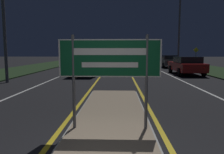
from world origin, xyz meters
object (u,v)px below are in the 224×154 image
car_receding_2 (154,59)px  car_approaching_0 (85,65)px  highway_sign (110,62)px  car_receding_0 (186,65)px  car_receding_1 (169,61)px  warning_sign (196,55)px  streetlight_right_near (180,4)px

car_receding_2 → car_approaching_0: bearing=-115.5°
highway_sign → car_receding_0: size_ratio=0.48×
car_receding_1 → warning_sign: bearing=-15.0°
car_receding_1 → car_receding_0: bearing=-92.7°
car_approaching_0 → car_receding_0: bearing=6.6°
car_receding_0 → car_approaching_0: 8.14m
car_receding_2 → warning_sign: warning_sign is taller
car_receding_0 → streetlight_right_near: bearing=82.9°
car_receding_2 → warning_sign: bearing=-69.3°
car_receding_1 → car_approaching_0: size_ratio=1.02×
streetlight_right_near → car_approaching_0: bearing=-147.2°
car_approaching_0 → highway_sign: bearing=-78.4°
warning_sign → streetlight_right_near: bearing=-135.5°
highway_sign → warning_sign: bearing=66.3°
highway_sign → car_receding_2: bearing=79.0°
highway_sign → car_receding_0: bearing=66.5°
streetlight_right_near → car_receding_1: 6.69m
streetlight_right_near → car_receding_0: size_ratio=2.17×
streetlight_right_near → car_approaching_0: (-8.66, -5.58, -5.71)m
highway_sign → car_approaching_0: size_ratio=0.54×
warning_sign → car_approaching_0: bearing=-144.1°
highway_sign → car_approaching_0: highway_sign is taller
highway_sign → car_receding_2: 29.41m
car_receding_2 → streetlight_right_near: bearing=-86.9°
warning_sign → highway_sign: bearing=-113.7°
highway_sign → car_receding_1: size_ratio=0.53×
car_approaching_0 → car_receding_2: bearing=64.5°
streetlight_right_near → car_receding_2: streetlight_right_near is taller
highway_sign → streetlight_right_near: 19.27m
streetlight_right_near → car_approaching_0: size_ratio=2.43×
streetlight_right_near → car_receding_1: size_ratio=2.38×
highway_sign → car_receding_2: size_ratio=0.55×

